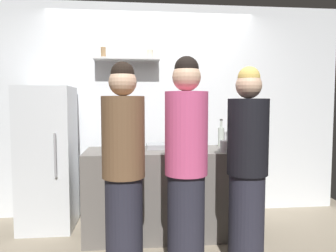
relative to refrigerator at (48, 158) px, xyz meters
name	(u,v)px	position (x,y,z in m)	size (l,w,h in m)	color
back_wall_assembly	(152,110)	(1.18, 0.40, 0.52)	(4.80, 0.32, 2.60)	white
refrigerator	(48,158)	(0.00, 0.00, 0.00)	(0.56, 0.60, 1.57)	silver
counter	(168,192)	(1.31, -0.32, -0.33)	(1.71, 0.64, 0.90)	#66605B
baking_pan	(162,146)	(1.26, -0.22, 0.14)	(0.34, 0.24, 0.05)	gray
utensil_holder	(225,146)	(1.87, -0.50, 0.17)	(0.11, 0.11, 0.21)	#B2B2B7
wine_bottle_amber_glass	(237,137)	(2.09, -0.20, 0.23)	(0.06, 0.06, 0.29)	#472814
wine_bottle_pale_glass	(221,136)	(1.93, -0.12, 0.23)	(0.07, 0.07, 0.31)	#B2BFB2
water_bottle_plastic	(187,143)	(1.49, -0.44, 0.21)	(0.08, 0.08, 0.20)	silver
person_pink_top	(186,168)	(1.36, -1.13, 0.09)	(0.34, 0.34, 1.76)	#262633
person_brown_jacket	(124,171)	(0.87, -1.09, 0.07)	(0.34, 0.34, 1.72)	#262633
person_blonde	(247,169)	(1.90, -1.05, 0.06)	(0.34, 0.34, 1.69)	#262633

